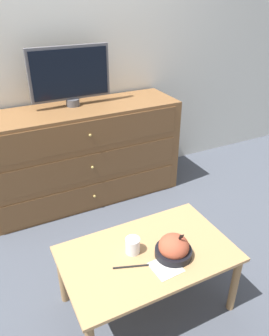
# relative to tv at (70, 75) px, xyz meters

# --- Properties ---
(ground_plane) EXTENTS (12.00, 12.00, 0.00)m
(ground_plane) POSITION_rel_tv_xyz_m (-0.12, 0.20, -1.10)
(ground_plane) COLOR #474C56
(wall_back) EXTENTS (12.00, 0.05, 2.60)m
(wall_back) POSITION_rel_tv_xyz_m (-0.12, 0.22, 0.20)
(wall_back) COLOR silver
(wall_back) RESTS_ON ground_plane
(dresser) EXTENTS (1.68, 0.51, 0.85)m
(dresser) POSITION_rel_tv_xyz_m (0.02, -0.08, -0.68)
(dresser) COLOR brown
(dresser) RESTS_ON ground_plane
(tv) EXTENTS (0.65, 0.11, 0.47)m
(tv) POSITION_rel_tv_xyz_m (0.00, 0.00, 0.00)
(tv) COLOR #515156
(tv) RESTS_ON dresser
(coffee_table) EXTENTS (0.95, 0.58, 0.42)m
(coffee_table) POSITION_rel_tv_xyz_m (-0.04, -1.38, -0.74)
(coffee_table) COLOR tan
(coffee_table) RESTS_ON ground_plane
(takeout_bowl) EXTENTS (0.20, 0.20, 0.17)m
(takeout_bowl) POSITION_rel_tv_xyz_m (0.08, -1.46, -0.63)
(takeout_bowl) COLOR black
(takeout_bowl) RESTS_ON coffee_table
(drink_cup) EXTENTS (0.08, 0.08, 0.09)m
(drink_cup) POSITION_rel_tv_xyz_m (-0.11, -1.34, -0.64)
(drink_cup) COLOR #9E6638
(drink_cup) RESTS_ON coffee_table
(napkin) EXTENTS (0.15, 0.15, 0.00)m
(napkin) POSITION_rel_tv_xyz_m (-0.01, -1.52, -0.68)
(napkin) COLOR silver
(napkin) RESTS_ON coffee_table
(knife) EXTENTS (0.18, 0.07, 0.01)m
(knife) POSITION_rel_tv_xyz_m (-0.17, -1.43, -0.68)
(knife) COLOR black
(knife) RESTS_ON coffee_table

